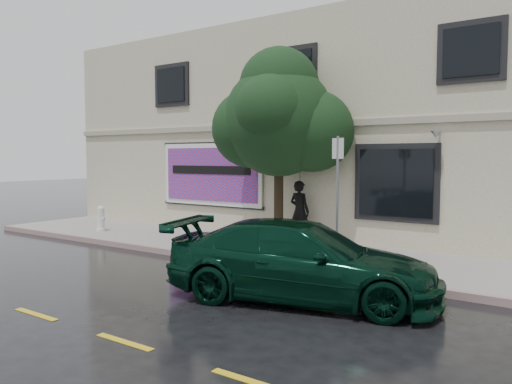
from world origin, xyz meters
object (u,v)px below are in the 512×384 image
Objects in this scene: fire_hydrant at (101,219)px; car at (302,261)px; street_tree at (279,121)px; pedestrian at (300,211)px.

car is at bearing -33.43° from fire_hydrant.
car is 9.79m from fire_hydrant.
car is at bearing -53.31° from street_tree.
car is 0.98× the size of street_tree.
pedestrian is at bearing -0.03° from fire_hydrant.
pedestrian is at bearing 62.82° from street_tree.
pedestrian is (-2.78, 4.80, 0.32)m from car.
street_tree is (-3.10, 4.17, 2.92)m from car.
car is 5.96m from street_tree.
street_tree reaches higher than pedestrian.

